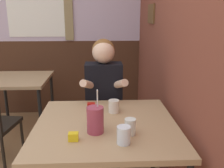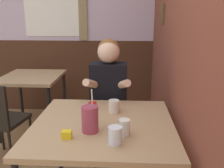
{
  "view_description": "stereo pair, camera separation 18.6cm",
  "coord_description": "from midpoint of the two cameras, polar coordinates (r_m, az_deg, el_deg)",
  "views": [
    {
      "loc": [
        0.57,
        -1.27,
        1.47
      ],
      "look_at": [
        0.65,
        0.52,
        0.97
      ],
      "focal_mm": 40.0,
      "sensor_mm": 36.0,
      "label": 1
    },
    {
      "loc": [
        0.76,
        -1.27,
        1.47
      ],
      "look_at": [
        0.65,
        0.52,
        0.97
      ],
      "focal_mm": 40.0,
      "sensor_mm": 36.0,
      "label": 2
    }
  ],
  "objects": [
    {
      "name": "glass_far_side",
      "position": [
        1.92,
        -2.36,
        -5.16
      ],
      "size": [
        0.08,
        0.08,
        0.1
      ],
      "color": "silver",
      "rests_on": "main_table"
    },
    {
      "name": "glass_near_pitcher",
      "position": [
        1.48,
        -0.98,
        -11.67
      ],
      "size": [
        0.08,
        0.08,
        0.11
      ],
      "color": "silver",
      "rests_on": "main_table"
    },
    {
      "name": "back_wall",
      "position": [
        3.77,
        -13.39,
        13.48
      ],
      "size": [
        5.29,
        0.09,
        2.7
      ],
      "color": "silver",
      "rests_on": "ground_plane"
    },
    {
      "name": "brick_wall_right",
      "position": [
        2.53,
        9.24,
        12.7
      ],
      "size": [
        0.08,
        4.4,
        2.7
      ],
      "color": "brown",
      "rests_on": "ground_plane"
    },
    {
      "name": "main_table",
      "position": [
        1.79,
        -4.38,
        -10.76
      ],
      "size": [
        0.98,
        0.96,
        0.74
      ],
      "color": "tan",
      "rests_on": "ground_plane"
    },
    {
      "name": "person_seated",
      "position": [
        2.38,
        -4.11,
        -4.23
      ],
      "size": [
        0.42,
        0.41,
        1.26
      ],
      "color": "black",
      "rests_on": "ground_plane"
    },
    {
      "name": "glass_center",
      "position": [
        1.58,
        0.78,
        -9.81
      ],
      "size": [
        0.07,
        0.07,
        0.1
      ],
      "color": "silver",
      "rests_on": "main_table"
    },
    {
      "name": "condiment_mustard",
      "position": [
        1.55,
        -12.29,
        -11.76
      ],
      "size": [
        0.06,
        0.04,
        0.05
      ],
      "color": "yellow",
      "rests_on": "main_table"
    },
    {
      "name": "background_table",
      "position": [
        3.23,
        -22.02,
        -0.23
      ],
      "size": [
        0.71,
        0.77,
        0.74
      ],
      "color": "tan",
      "rests_on": "ground_plane"
    },
    {
      "name": "cocktail_pitcher",
      "position": [
        1.6,
        -7.22,
        -8.2
      ],
      "size": [
        0.11,
        0.11,
        0.29
      ],
      "color": "#99384C",
      "rests_on": "main_table"
    },
    {
      "name": "condiment_ketchup",
      "position": [
        2.01,
        -7.43,
        -5.05
      ],
      "size": [
        0.06,
        0.04,
        0.05
      ],
      "color": "#B7140F",
      "rests_on": "main_table"
    }
  ]
}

